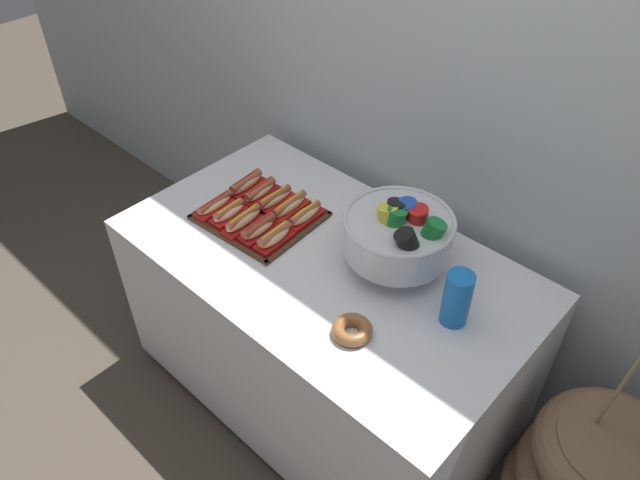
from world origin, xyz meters
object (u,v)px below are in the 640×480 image
(hot_dog_5, at_px, (246,184))
(donut, at_px, (352,330))
(hot_dog_6, at_px, (260,192))
(punch_bowl, at_px, (399,234))
(hot_dog_2, at_px, (244,220))
(hot_dog_4, at_px, (274,237))
(hot_dog_3, at_px, (259,229))
(cup_stack, at_px, (457,299))
(hot_dog_1, at_px, (229,213))
(hot_dog_0, at_px, (215,205))
(buffet_table, at_px, (325,326))
(hot_dog_8, at_px, (289,207))
(serving_tray, at_px, (260,216))
(hot_dog_9, at_px, (305,215))
(hot_dog_7, at_px, (275,199))

(hot_dog_5, distance_m, donut, 0.82)
(hot_dog_6, relative_size, punch_bowl, 0.47)
(hot_dog_2, relative_size, hot_dog_4, 1.18)
(hot_dog_3, bearing_deg, hot_dog_5, 147.37)
(punch_bowl, height_order, cup_stack, punch_bowl)
(hot_dog_4, xyz_separation_m, hot_dog_6, (-0.23, 0.15, -0.00))
(hot_dog_1, xyz_separation_m, hot_dog_2, (0.07, 0.00, 0.00))
(hot_dog_0, bearing_deg, hot_dog_6, 69.18)
(buffet_table, height_order, hot_dog_2, hot_dog_2)
(hot_dog_1, relative_size, hot_dog_6, 0.90)
(punch_bowl, xyz_separation_m, cup_stack, (0.28, -0.08, -0.05))
(hot_dog_1, distance_m, hot_dog_3, 0.15)
(buffet_table, height_order, hot_dog_0, hot_dog_0)
(hot_dog_5, distance_m, punch_bowl, 0.70)
(hot_dog_1, relative_size, hot_dog_5, 0.85)
(cup_stack, distance_m, donut, 0.33)
(hot_dog_2, height_order, hot_dog_5, hot_dog_5)
(hot_dog_1, distance_m, hot_dog_8, 0.22)
(hot_dog_3, xyz_separation_m, hot_dog_6, (-0.16, 0.16, -0.00))
(serving_tray, relative_size, hot_dog_0, 2.49)
(hot_dog_9, bearing_deg, punch_bowl, 6.49)
(buffet_table, height_order, hot_dog_3, hot_dog_3)
(hot_dog_1, xyz_separation_m, hot_dog_4, (0.22, 0.01, 0.00))
(hot_dog_9, bearing_deg, cup_stack, -2.68)
(hot_dog_4, distance_m, donut, 0.48)
(punch_bowl, bearing_deg, hot_dog_7, -174.31)
(buffet_table, xyz_separation_m, hot_dog_7, (-0.33, 0.07, 0.40))
(buffet_table, height_order, donut, donut)
(hot_dog_0, height_order, donut, hot_dog_0)
(cup_stack, bearing_deg, hot_dog_1, -170.46)
(buffet_table, relative_size, hot_dog_2, 7.90)
(hot_dog_4, distance_m, punch_bowl, 0.44)
(punch_bowl, bearing_deg, hot_dog_4, -150.97)
(serving_tray, relative_size, punch_bowl, 1.17)
(hot_dog_1, height_order, hot_dog_6, same)
(hot_dog_4, bearing_deg, cup_stack, 11.52)
(hot_dog_5, bearing_deg, cup_stack, -0.73)
(hot_dog_3, height_order, hot_dog_8, same)
(hot_dog_8, xyz_separation_m, punch_bowl, (0.46, 0.05, 0.10))
(hot_dog_9, xyz_separation_m, donut, (0.47, -0.29, -0.01))
(hot_dog_1, height_order, hot_dog_3, hot_dog_3)
(hot_dog_6, distance_m, cup_stack, 0.89)
(serving_tray, height_order, punch_bowl, punch_bowl)
(punch_bowl, bearing_deg, hot_dog_3, -154.67)
(hot_dog_8, bearing_deg, donut, -27.24)
(hot_dog_0, height_order, hot_dog_3, hot_dog_3)
(donut, bearing_deg, buffet_table, 145.16)
(hot_dog_0, xyz_separation_m, cup_stack, (0.95, 0.15, 0.06))
(cup_stack, bearing_deg, hot_dog_6, 178.91)
(hot_dog_2, bearing_deg, hot_dog_6, 118.07)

